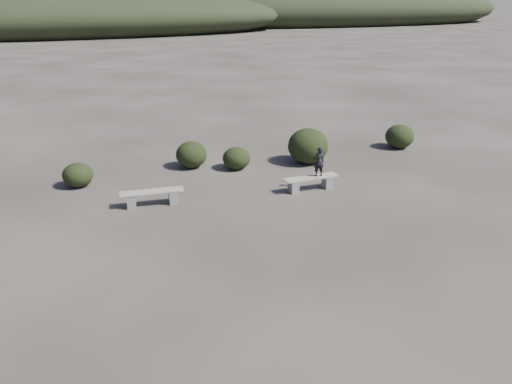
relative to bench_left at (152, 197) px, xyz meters
name	(u,v)px	position (x,y,z in m)	size (l,w,h in m)	color
ground	(279,294)	(2.25, -5.98, -0.30)	(1200.00, 1200.00, 0.00)	#2B2621
bench_left	(152,197)	(0.00, 0.00, 0.00)	(2.00, 0.43, 0.50)	#65635E
bench_right	(311,182)	(5.36, -0.15, -0.01)	(1.97, 0.56, 0.49)	#65635E
seated_person	(319,162)	(5.63, -0.13, 0.70)	(0.38, 0.25, 1.03)	black
shrub_a	(78,175)	(-2.34, 2.45, 0.12)	(1.04, 1.04, 0.85)	black
shrub_b	(191,155)	(1.82, 3.45, 0.21)	(1.20, 1.20, 1.03)	black
shrub_c	(236,158)	(3.45, 2.77, 0.13)	(1.07, 1.07, 0.86)	black
shrub_d	(308,146)	(6.38, 2.72, 0.40)	(1.61, 1.61, 1.41)	black
shrub_e	(400,136)	(11.03, 3.58, 0.22)	(1.24, 1.24, 1.04)	black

